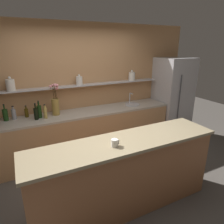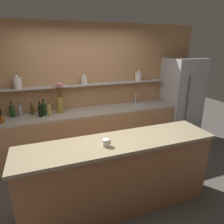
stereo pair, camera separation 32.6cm
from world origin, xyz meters
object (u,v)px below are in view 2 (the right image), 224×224
(flower_vase, at_px, (60,103))
(bottle_sauce_8, at_px, (2,119))
(bottle_wine_0, at_px, (12,111))
(bottle_wine_4, at_px, (40,111))
(bottle_wine_1, at_px, (44,109))
(coffee_mug, at_px, (106,143))
(sink_fixture, at_px, (138,104))
(bottle_oil_5, at_px, (32,110))
(bottle_spirit_7, at_px, (44,108))
(refrigerator, at_px, (181,100))
(bottle_spirit_3, at_px, (20,111))
(bottle_spirit_2, at_px, (49,110))

(flower_vase, height_order, bottle_sauce_8, flower_vase)
(flower_vase, xyz_separation_m, bottle_wine_0, (-0.85, 0.07, -0.10))
(bottle_wine_0, distance_m, bottle_wine_4, 0.51)
(bottle_wine_1, bearing_deg, bottle_wine_4, -134.99)
(bottle_wine_0, xyz_separation_m, coffee_mug, (1.18, -1.84, 0.04))
(bottle_wine_0, xyz_separation_m, bottle_wine_4, (0.48, -0.17, 0.00))
(sink_fixture, bearing_deg, bottle_oil_5, 175.53)
(bottle_wine_4, relative_size, bottle_spirit_7, 1.18)
(bottle_wine_0, xyz_separation_m, bottle_wine_1, (0.55, -0.10, 0.01))
(refrigerator, xyz_separation_m, flower_vase, (-2.74, 0.11, 0.17))
(bottle_spirit_3, bearing_deg, refrigerator, -3.13)
(bottle_spirit_7, xyz_separation_m, bottle_sauce_8, (-0.69, -0.31, -0.04))
(bottle_spirit_2, height_order, bottle_oil_5, bottle_spirit_2)
(sink_fixture, height_order, bottle_oil_5, sink_fixture)
(sink_fixture, distance_m, bottle_spirit_2, 1.85)
(flower_vase, xyz_separation_m, bottle_spirit_3, (-0.72, 0.08, -0.11))
(refrigerator, bearing_deg, bottle_wine_4, 179.75)
(bottle_wine_4, xyz_separation_m, bottle_sauce_8, (-0.62, -0.11, -0.04))
(refrigerator, height_order, bottle_spirit_3, refrigerator)
(refrigerator, bearing_deg, bottle_spirit_2, 179.98)
(bottle_spirit_2, distance_m, bottle_spirit_7, 0.22)
(bottle_wine_4, height_order, bottle_spirit_7, bottle_wine_4)
(flower_vase, relative_size, bottle_oil_5, 2.75)
(refrigerator, xyz_separation_m, bottle_wine_0, (-3.59, 0.18, 0.08))
(bottle_sauce_8, bearing_deg, bottle_oil_5, 33.85)
(bottle_wine_1, xyz_separation_m, bottle_sauce_8, (-0.68, -0.18, -0.05))
(bottle_spirit_3, distance_m, coffee_mug, 2.12)
(refrigerator, xyz_separation_m, bottle_oil_5, (-3.25, 0.22, 0.05))
(bottle_sauce_8, bearing_deg, flower_vase, 12.11)
(bottle_wine_0, height_order, bottle_wine_1, bottle_wine_1)
(bottle_sauce_8, bearing_deg, bottle_wine_4, 10.42)
(refrigerator, relative_size, bottle_sauce_8, 11.73)
(refrigerator, distance_m, bottle_spirit_2, 2.95)
(sink_fixture, bearing_deg, bottle_wine_4, -179.00)
(bottle_spirit_2, relative_size, bottle_oil_5, 1.17)
(refrigerator, distance_m, bottle_wine_1, 3.05)
(bottle_wine_1, xyz_separation_m, bottle_spirit_2, (0.09, -0.08, -0.01))
(bottle_spirit_3, relative_size, bottle_spirit_7, 0.97)
(bottle_wine_1, relative_size, coffee_mug, 3.12)
(refrigerator, xyz_separation_m, bottle_spirit_2, (-2.95, 0.00, 0.08))
(flower_vase, height_order, bottle_wine_0, flower_vase)
(bottle_spirit_7, distance_m, bottle_sauce_8, 0.76)
(sink_fixture, xyz_separation_m, bottle_spirit_2, (-1.85, -0.05, 0.09))
(flower_vase, xyz_separation_m, coffee_mug, (0.33, -1.77, -0.06))
(bottle_sauce_8, bearing_deg, coffee_mug, -49.91)
(flower_vase, height_order, bottle_spirit_3, flower_vase)
(sink_fixture, bearing_deg, refrigerator, -2.52)
(flower_vase, bearing_deg, bottle_wine_4, -165.09)
(bottle_wine_4, bearing_deg, flower_vase, 14.91)
(bottle_wine_0, xyz_separation_m, bottle_spirit_7, (0.56, 0.02, -0.00))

